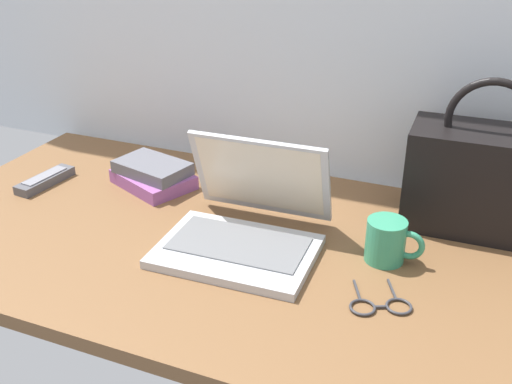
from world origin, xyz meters
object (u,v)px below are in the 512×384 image
Objects in this scene: handbag at (481,178)px; remote_control_near at (45,180)px; eyeglasses at (380,305)px; laptop at (245,224)px; book_stack at (153,175)px; coffee_mug at (387,240)px.

remote_control_near is at bearing -169.63° from handbag.
eyeglasses is (0.88, -0.18, -0.01)m from remote_control_near.
laptop is 0.36m from book_stack.
remote_control_near is 0.27m from book_stack.
eyeglasses is (0.30, -0.11, -0.04)m from laptop.
book_stack is (0.25, 0.10, 0.02)m from remote_control_near.
book_stack is at bearing 152.42° from laptop.
coffee_mug is 0.35× the size of handbag.
handbag reaches higher than laptop.
remote_control_near is 0.89m from eyeglasses.
handbag is (0.43, 0.25, 0.07)m from laptop.
coffee_mug is 0.16m from eyeglasses.
eyeglasses is (0.02, -0.15, -0.04)m from coffee_mug.
remote_control_near is 0.50× the size of handbag.
remote_control_near is 1.24× the size of eyeglasses.
eyeglasses is at bearing -19.62° from laptop.
handbag is at bearing 6.55° from book_stack.
book_stack is at bearing 156.18° from eyeglasses.
laptop is at bearing -170.54° from coffee_mug.
remote_control_near is 0.72× the size of book_stack.
handbag is at bearing 10.37° from remote_control_near.
laptop is at bearing 160.38° from eyeglasses.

